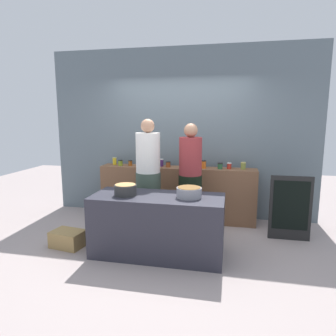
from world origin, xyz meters
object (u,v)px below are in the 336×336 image
object	(u,v)px
chalkboard_sign	(290,208)
preserve_jar_3	(145,162)
cooking_pot_center	(189,192)
cook_with_tongs	(148,183)
bread_crate	(68,239)
cooking_pot_left	(125,190)
preserve_jar_1	(120,163)
preserve_jar_10	(220,166)
preserve_jar_9	(204,164)
preserve_jar_8	(197,165)
preserve_jar_2	(130,163)
preserve_jar_0	(115,161)
preserve_jar_7	(186,164)
preserve_jar_11	(229,166)
preserve_jar_6	(168,164)
preserve_jar_4	(153,163)
cook_in_cap	(190,185)
preserve_jar_5	(161,163)
preserve_jar_12	(243,166)

from	to	relation	value
chalkboard_sign	preserve_jar_3	bearing A→B (deg)	165.97
cooking_pot_center	chalkboard_sign	bearing A→B (deg)	31.74
cook_with_tongs	bread_crate	xyz separation A→B (m)	(-0.98, -0.71, -0.69)
chalkboard_sign	cooking_pot_left	bearing A→B (deg)	-157.31
preserve_jar_1	preserve_jar_10	world-z (taller)	same
cooking_pot_left	preserve_jar_9	bearing A→B (deg)	58.61
preserve_jar_9	cook_with_tongs	distance (m)	1.07
preserve_jar_8	cook_with_tongs	bearing A→B (deg)	-130.43
preserve_jar_2	chalkboard_sign	bearing A→B (deg)	-11.33
preserve_jar_0	preserve_jar_10	bearing A→B (deg)	-2.19
preserve_jar_3	cook_with_tongs	world-z (taller)	cook_with_tongs
preserve_jar_7	chalkboard_sign	world-z (taller)	preserve_jar_7
preserve_jar_1	preserve_jar_9	distance (m)	1.48
bread_crate	preserve_jar_10	bearing A→B (deg)	34.89
bread_crate	chalkboard_sign	size ratio (longest dim) A/B	0.46
preserve_jar_2	preserve_jar_11	world-z (taller)	preserve_jar_11
preserve_jar_0	preserve_jar_6	xyz separation A→B (m)	(1.01, -0.07, -0.02)
preserve_jar_4	preserve_jar_11	bearing A→B (deg)	1.19
cook_in_cap	preserve_jar_7	bearing A→B (deg)	104.67
preserve_jar_2	preserve_jar_5	distance (m)	0.56
cooking_pot_center	preserve_jar_5	bearing A→B (deg)	115.95
preserve_jar_2	cook_in_cap	xyz separation A→B (m)	(1.15, -0.58, -0.21)
preserve_jar_5	bread_crate	xyz separation A→B (m)	(-1.00, -1.48, -0.89)
cooking_pot_left	preserve_jar_1	bearing A→B (deg)	113.09
preserve_jar_7	preserve_jar_11	distance (m)	0.72
preserve_jar_1	cook_in_cap	xyz separation A→B (m)	(1.33, -0.55, -0.22)
preserve_jar_6	preserve_jar_7	size ratio (longest dim) A/B	0.70
preserve_jar_5	preserve_jar_8	distance (m)	0.62
preserve_jar_11	cooking_pot_center	bearing A→B (deg)	-108.75
preserve_jar_11	cook_in_cap	distance (m)	0.86
preserve_jar_0	bread_crate	world-z (taller)	preserve_jar_0
cooking_pot_center	bread_crate	size ratio (longest dim) A/B	0.73
preserve_jar_3	cook_with_tongs	xyz separation A→B (m)	(0.27, -0.78, -0.20)
preserve_jar_4	cook_with_tongs	xyz separation A→B (m)	(0.11, -0.72, -0.20)
preserve_jar_4	preserve_jar_10	distance (m)	1.15
chalkboard_sign	cook_in_cap	bearing A→B (deg)	-177.93
preserve_jar_10	cook_with_tongs	size ratio (longest dim) A/B	0.06
preserve_jar_3	chalkboard_sign	world-z (taller)	preserve_jar_3
cooking_pot_left	cooking_pot_center	bearing A→B (deg)	4.66
preserve_jar_0	bread_crate	bearing A→B (deg)	-94.92
cooking_pot_left	cook_with_tongs	distance (m)	0.74
preserve_jar_6	cooking_pot_left	world-z (taller)	preserve_jar_6
preserve_jar_9	cooking_pot_center	distance (m)	1.38
chalkboard_sign	preserve_jar_7	bearing A→B (deg)	162.47
preserve_jar_8	preserve_jar_11	size ratio (longest dim) A/B	0.99
preserve_jar_0	cook_with_tongs	bearing A→B (deg)	-42.22
preserve_jar_2	preserve_jar_12	bearing A→B (deg)	1.08
preserve_jar_8	cooking_pot_center	size ratio (longest dim) A/B	0.32
cooking_pot_left	preserve_jar_11	bearing A→B (deg)	48.65
preserve_jar_1	bread_crate	size ratio (longest dim) A/B	0.23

